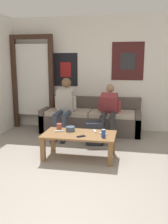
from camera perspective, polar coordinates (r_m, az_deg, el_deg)
The scene contains 15 objects.
ground_plane at distance 3.28m, azimuth -2.63°, elevation -16.85°, with size 18.00×18.00×0.00m, color gray.
wall_back at distance 5.76m, azimuth 4.14°, elevation 8.67°, with size 10.00×0.07×2.55m.
door_frame at distance 5.96m, azimuth -11.62°, elevation 7.81°, with size 1.00×0.10×2.15m.
couch at distance 5.57m, azimuth 1.56°, elevation -1.80°, with size 2.18×0.72×0.76m.
coffee_table at distance 4.08m, azimuth -1.11°, elevation -5.84°, with size 1.18×0.63×0.40m.
person_seated_adult at distance 5.24m, azimuth -4.54°, elevation 1.59°, with size 0.47×0.85×1.21m.
person_seated_teen at distance 5.09m, azimuth 5.67°, elevation 0.52°, with size 0.47×0.89×1.09m.
backpack at distance 4.78m, azimuth 2.38°, elevation -4.96°, with size 0.37×0.34×0.42m.
ceramic_bowl at distance 4.21m, azimuth -3.15°, elevation -3.78°, with size 0.16×0.16×0.08m.
pillar_candle at distance 4.36m, azimuth -5.70°, elevation -3.24°, with size 0.09×0.09×0.11m.
drink_can_blue at distance 3.87m, azimuth 4.47°, elevation -4.89°, with size 0.07×0.07×0.12m.
game_controller_near_left at distance 4.17m, azimuth 2.47°, elevation -4.40°, with size 0.08×0.15×0.03m.
game_controller_near_right at distance 4.01m, azimuth 4.36°, elevation -5.04°, with size 0.13×0.12×0.03m.
game_controller_far_center at distance 4.18m, azimuth -5.77°, elevation -4.38°, with size 0.15×0.09×0.03m.
cell_phone at distance 3.91m, azimuth -0.67°, elevation -5.57°, with size 0.14×0.14×0.01m.
Camera 1 is at (0.69, -2.80, 1.55)m, focal length 40.00 mm.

